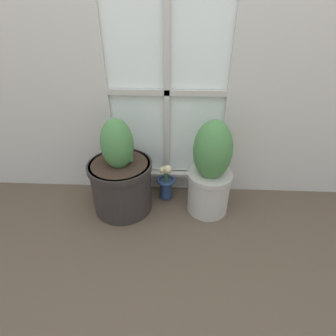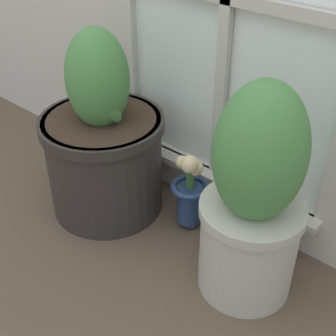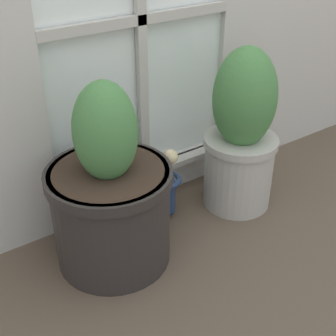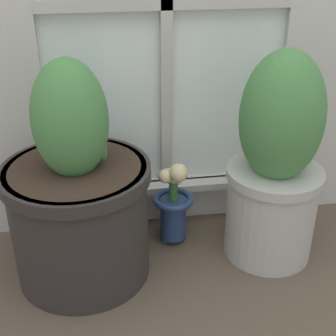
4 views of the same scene
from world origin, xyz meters
The scene contains 4 objects.
ground_plane centered at (0.00, 0.00, 0.00)m, with size 10.00×10.00×0.00m, color brown.
potted_plant_left centered at (-0.29, 0.28, 0.25)m, with size 0.42×0.42×0.66m.
potted_plant_right centered at (0.29, 0.29, 0.31)m, with size 0.29×0.29×0.66m.
flower_vase centered at (0.00, 0.39, 0.15)m, with size 0.13×0.13×0.30m.
Camera 4 is at (-0.21, -0.88, 0.96)m, focal length 50.00 mm.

